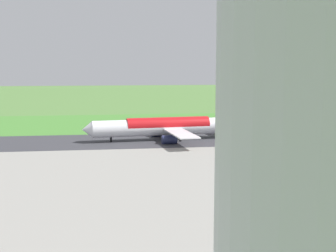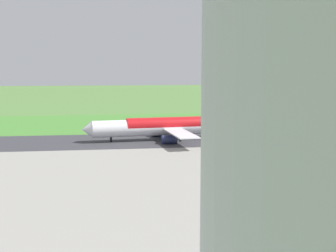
{
  "view_description": "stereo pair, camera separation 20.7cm",
  "coord_description": "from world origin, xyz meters",
  "px_view_note": "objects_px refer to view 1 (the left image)",
  "views": [
    {
      "loc": [
        19.78,
        146.99,
        23.93
      ],
      "look_at": [
        -0.72,
        0.0,
        4.5
      ],
      "focal_mm": 50.33,
      "sensor_mm": 36.0,
      "label": 1
    },
    {
      "loc": [
        19.58,
        147.02,
        23.93
      ],
      "look_at": [
        -0.72,
        0.0,
        4.5
      ],
      "focal_mm": 50.33,
      "sensor_mm": 36.0,
      "label": 2
    }
  ],
  "objects_px": {
    "service_car_followme": "(289,138)",
    "no_stopping_sign": "(165,121)",
    "traffic_cone_orange": "(156,123)",
    "airliner_main": "(169,126)"
  },
  "relations": [
    {
      "from": "airliner_main",
      "to": "no_stopping_sign",
      "type": "xyz_separation_m",
      "value": [
        -3.75,
        -38.46,
        -2.81
      ]
    },
    {
      "from": "service_car_followme",
      "to": "no_stopping_sign",
      "type": "distance_m",
      "value": 55.77
    },
    {
      "from": "airliner_main",
      "to": "service_car_followme",
      "type": "relative_size",
      "value": 12.57
    },
    {
      "from": "traffic_cone_orange",
      "to": "service_car_followme",
      "type": "bearing_deg",
      "value": 128.79
    },
    {
      "from": "service_car_followme",
      "to": "traffic_cone_orange",
      "type": "bearing_deg",
      "value": -51.21
    },
    {
      "from": "airliner_main",
      "to": "traffic_cone_orange",
      "type": "distance_m",
      "value": 41.12
    },
    {
      "from": "traffic_cone_orange",
      "to": "airliner_main",
      "type": "bearing_deg",
      "value": 89.68
    },
    {
      "from": "airliner_main",
      "to": "no_stopping_sign",
      "type": "height_order",
      "value": "airliner_main"
    },
    {
      "from": "service_car_followme",
      "to": "no_stopping_sign",
      "type": "bearing_deg",
      "value": -52.45
    },
    {
      "from": "traffic_cone_orange",
      "to": "no_stopping_sign",
      "type": "bearing_deg",
      "value": 145.12
    }
  ]
}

